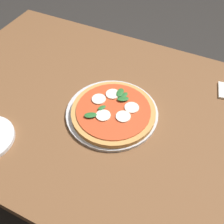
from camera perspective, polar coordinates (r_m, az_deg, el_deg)
name	(u,v)px	position (r m, az deg, el deg)	size (l,w,h in m)	color
ground_plane	(105,192)	(1.63, -1.45, -16.62)	(6.00, 6.00, 0.00)	#2D2B28
dining_table	(102,122)	(1.07, -2.11, -2.21)	(1.37, 0.92, 0.75)	brown
serving_tray	(112,113)	(0.96, 0.00, -0.16)	(0.33, 0.33, 0.01)	silver
pizza	(113,111)	(0.94, 0.28, 0.13)	(0.30, 0.30, 0.03)	tan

